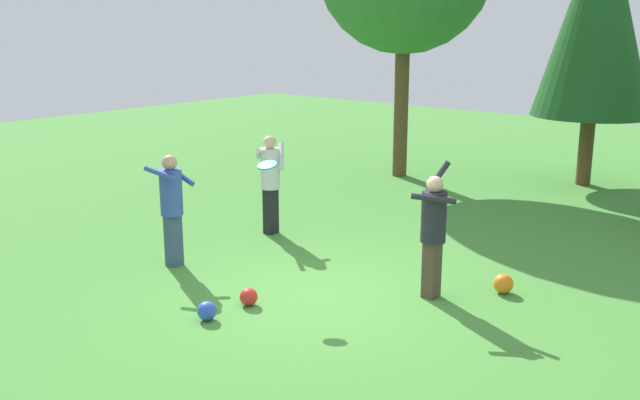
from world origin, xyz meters
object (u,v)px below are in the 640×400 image
(ball_blue, at_px, (207,311))
(ball_orange, at_px, (503,284))
(ball_red, at_px, (249,297))
(person_bystander, at_px, (270,176))
(frisbee, at_px, (267,165))
(tree_center, at_px, (598,11))
(person_thrower, at_px, (433,226))
(person_catcher, at_px, (171,201))

(ball_blue, height_order, ball_orange, ball_orange)
(ball_orange, bearing_deg, ball_red, -132.93)
(person_bystander, relative_size, ball_red, 7.24)
(frisbee, distance_m, tree_center, 9.60)
(person_bystander, xyz_separation_m, frisbee, (1.74, -1.87, 0.70))
(frisbee, bearing_deg, person_thrower, 27.97)
(person_catcher, relative_size, frisbee, 5.58)
(person_thrower, bearing_deg, ball_red, 18.97)
(person_bystander, xyz_separation_m, ball_orange, (4.47, -0.03, -0.90))
(person_thrower, height_order, frisbee, person_thrower)
(ball_orange, bearing_deg, ball_blue, -127.01)
(person_thrower, bearing_deg, frisbee, 0.00)
(ball_blue, bearing_deg, ball_orange, 52.99)
(person_catcher, height_order, ball_orange, person_catcher)
(person_thrower, relative_size, person_catcher, 1.08)
(person_catcher, height_order, ball_blue, person_catcher)
(person_catcher, height_order, person_bystander, person_bystander)
(ball_blue, bearing_deg, person_catcher, 151.27)
(frisbee, bearing_deg, ball_orange, 33.96)
(ball_blue, height_order, ball_red, ball_blue)
(person_bystander, distance_m, ball_blue, 3.96)
(frisbee, xyz_separation_m, tree_center, (1.07, 9.31, 2.12))
(ball_red, distance_m, ball_orange, 3.51)
(person_catcher, relative_size, tree_center, 0.28)
(person_bystander, xyz_separation_m, tree_center, (2.81, 7.44, 2.82))
(person_thrower, height_order, ball_red, person_thrower)
(frisbee, distance_m, ball_red, 1.81)
(ball_orange, bearing_deg, person_thrower, -132.63)
(person_catcher, distance_m, ball_blue, 2.43)
(frisbee, bearing_deg, ball_blue, -79.06)
(person_catcher, distance_m, tree_center, 10.42)
(ball_orange, relative_size, tree_center, 0.04)
(person_catcher, relative_size, person_bystander, 0.99)
(person_bystander, bearing_deg, ball_orange, 46.55)
(person_catcher, height_order, tree_center, tree_center)
(person_bystander, distance_m, ball_orange, 4.56)
(ball_orange, distance_m, tree_center, 8.51)
(ball_red, xyz_separation_m, ball_orange, (2.39, 2.57, 0.02))
(ball_blue, bearing_deg, tree_center, 85.75)
(person_bystander, distance_m, tree_center, 8.44)
(ball_red, bearing_deg, person_bystander, 128.54)
(ball_blue, bearing_deg, frisbee, 100.94)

